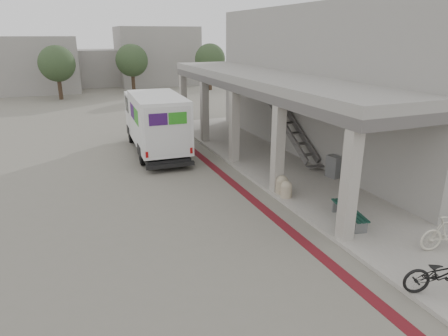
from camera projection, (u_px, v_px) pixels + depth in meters
name	position (u px, v px, depth m)	size (l,w,h in m)	color
ground	(230.00, 207.00, 13.92)	(120.00, 120.00, 0.00)	slate
bike_lane_stripe	(234.00, 184.00, 16.03)	(0.35, 40.00, 0.01)	#5D1219
sidewalk	(326.00, 189.00, 15.33)	(4.40, 28.00, 0.12)	gray
transit_building	(324.00, 85.00, 19.22)	(7.60, 17.00, 7.00)	gray
distant_backdrop	(78.00, 63.00, 43.53)	(28.00, 10.00, 6.50)	gray
tree_left	(57.00, 64.00, 35.69)	(3.20, 3.20, 4.80)	#38281C
tree_mid	(132.00, 61.00, 39.95)	(3.20, 3.20, 4.80)	#38281C
tree_right	(210.00, 59.00, 41.93)	(3.20, 3.20, 4.80)	#38281C
fedex_truck	(155.00, 121.00, 19.86)	(2.53, 7.12, 3.00)	black
bench	(349.00, 213.00, 12.44)	(0.77, 1.86, 0.43)	slate
bollard_near	(282.00, 184.00, 14.72)	(0.45, 0.45, 0.68)	#9E9278
bollard_far	(286.00, 189.00, 14.34)	(0.41, 0.41, 0.62)	tan
utility_cabinet	(334.00, 166.00, 16.32)	(0.41, 0.54, 0.90)	slate
bicycle_black	(443.00, 273.00, 8.99)	(0.64, 1.84, 0.96)	black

